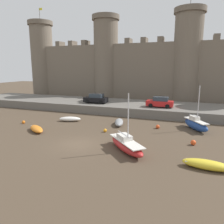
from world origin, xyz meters
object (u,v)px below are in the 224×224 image
object	(u,v)px
sailboat_near_channel_left	(126,145)
mooring_buoy_mid_mud	(24,122)
rowboat_foreground_centre	(207,164)
sailboat_midflat_right	(196,124)
rowboat_midflat_centre	(119,122)
mooring_buoy_near_channel	(193,143)
mooring_buoy_off_centre	(105,130)
car_quay_east	(160,102)
car_quay_centre_east	(96,99)
rowboat_foreground_right	(37,129)
rowboat_near_channel_right	(70,119)
mooring_buoy_near_shore	(158,127)

from	to	relation	value
sailboat_near_channel_left	mooring_buoy_mid_mud	distance (m)	16.45
rowboat_foreground_centre	sailboat_midflat_right	bearing A→B (deg)	94.05
rowboat_midflat_centre	sailboat_near_channel_left	bearing A→B (deg)	-67.13
mooring_buoy_mid_mud	mooring_buoy_near_channel	size ratio (longest dim) A/B	0.83
rowboat_midflat_centre	mooring_buoy_off_centre	world-z (taller)	rowboat_midflat_centre
car_quay_east	rowboat_midflat_centre	bearing A→B (deg)	-118.26
mooring_buoy_mid_mud	car_quay_centre_east	world-z (taller)	car_quay_centre_east
sailboat_midflat_right	rowboat_foreground_right	distance (m)	19.16
rowboat_near_channel_right	car_quay_east	size ratio (longest dim) A/B	0.78
rowboat_foreground_centre	rowboat_near_channel_right	bearing A→B (deg)	151.77
sailboat_near_channel_left	rowboat_foreground_centre	bearing A→B (deg)	-12.19
car_quay_east	car_quay_centre_east	bearing A→B (deg)	179.31
rowboat_near_channel_right	rowboat_foreground_centre	distance (m)	19.69
rowboat_foreground_centre	sailboat_near_channel_left	bearing A→B (deg)	167.81
sailboat_near_channel_left	rowboat_foreground_right	bearing A→B (deg)	169.76
rowboat_near_channel_right	mooring_buoy_off_centre	xyz separation A→B (m)	(6.65, -3.17, -0.13)
rowboat_near_channel_right	mooring_buoy_off_centre	size ratio (longest dim) A/B	7.77
rowboat_foreground_centre	car_quay_centre_east	world-z (taller)	car_quay_centre_east
sailboat_near_channel_left	mooring_buoy_near_channel	size ratio (longest dim) A/B	10.25
rowboat_near_channel_right	mooring_buoy_mid_mud	bearing A→B (deg)	-146.72
car_quay_centre_east	sailboat_near_channel_left	bearing A→B (deg)	-57.20
rowboat_foreground_right	mooring_buoy_mid_mud	xyz separation A→B (m)	(-4.08, 2.36, -0.11)
rowboat_midflat_centre	mooring_buoy_near_channel	size ratio (longest dim) A/B	6.86
rowboat_midflat_centre	sailboat_midflat_right	xyz separation A→B (m)	(9.43, 1.21, 0.30)
rowboat_midflat_centre	sailboat_midflat_right	distance (m)	9.52
mooring_buoy_off_centre	mooring_buoy_near_shore	size ratio (longest dim) A/B	0.85
rowboat_near_channel_right	rowboat_foreground_centre	size ratio (longest dim) A/B	0.89
sailboat_near_channel_left	mooring_buoy_off_centre	size ratio (longest dim) A/B	12.77
sailboat_near_channel_left	car_quay_centre_east	size ratio (longest dim) A/B	1.28
rowboat_foreground_right	rowboat_near_channel_right	distance (m)	5.85
rowboat_near_channel_right	mooring_buoy_near_channel	distance (m)	16.90
rowboat_near_channel_right	car_quay_east	xyz separation A→B (m)	(11.26, 8.17, 1.80)
rowboat_foreground_centre	rowboat_foreground_right	bearing A→B (deg)	169.05
rowboat_foreground_right	mooring_buoy_mid_mud	bearing A→B (deg)	150.03
mooring_buoy_near_channel	sailboat_midflat_right	bearing A→B (deg)	88.08
rowboat_foreground_centre	mooring_buoy_near_shore	size ratio (longest dim) A/B	7.43
sailboat_midflat_right	mooring_buoy_near_channel	world-z (taller)	sailboat_midflat_right
rowboat_foreground_centre	mooring_buoy_off_centre	xyz separation A→B (m)	(-10.70, 6.14, -0.16)
rowboat_near_channel_right	car_quay_centre_east	world-z (taller)	car_quay_centre_east
sailboat_near_channel_left	sailboat_midflat_right	world-z (taller)	sailboat_midflat_right
car_quay_centre_east	mooring_buoy_off_centre	bearing A→B (deg)	-60.80
mooring_buoy_near_channel	car_quay_centre_east	distance (m)	20.50
rowboat_near_channel_right	mooring_buoy_near_channel	bearing A→B (deg)	-14.36
mooring_buoy_off_centre	car_quay_east	world-z (taller)	car_quay_east
rowboat_midflat_centre	car_quay_centre_east	xyz separation A→B (m)	(-6.90, 7.82, 1.76)
mooring_buoy_off_centre	mooring_buoy_near_channel	bearing A→B (deg)	-5.97
sailboat_near_channel_left	rowboat_near_channel_right	world-z (taller)	sailboat_near_channel_left
mooring_buoy_near_channel	car_quay_east	size ratio (longest dim) A/B	0.13
mooring_buoy_near_channel	rowboat_near_channel_right	bearing A→B (deg)	165.64
sailboat_near_channel_left	mooring_buoy_near_shore	xyz separation A→B (m)	(1.53, 8.40, -0.33)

